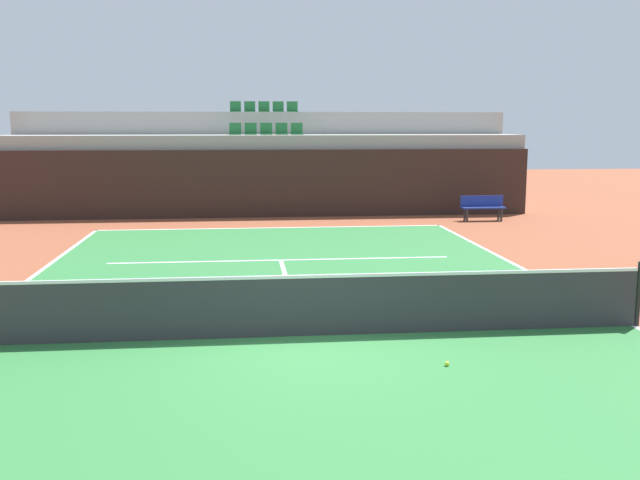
{
  "coord_description": "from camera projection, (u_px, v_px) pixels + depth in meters",
  "views": [
    {
      "loc": [
        -0.88,
        -10.92,
        3.29
      ],
      "look_at": [
        0.49,
        2.0,
        1.2
      ],
      "focal_mm": 40.78,
      "sensor_mm": 36.0,
      "label": 1
    }
  ],
  "objects": [
    {
      "name": "stands_tier_upper",
      "position": [
        265.0,
        159.0,
        29.27
      ],
      "size": [
        18.86,
        2.4,
        3.73
      ],
      "primitive_type": "cube",
      "color": "#9E9E99",
      "rests_on": "ground_plane"
    },
    {
      "name": "service_line_far",
      "position": [
        281.0,
        260.0,
        17.62
      ],
      "size": [
        8.26,
        0.1,
        0.0
      ],
      "primitive_type": "cube",
      "color": "white",
      "rests_on": "court_surface"
    },
    {
      "name": "ground_plane",
      "position": [
        302.0,
        336.0,
        11.33
      ],
      "size": [
        80.0,
        80.0,
        0.0
      ],
      "primitive_type": "plane",
      "color": "brown"
    },
    {
      "name": "player_bench",
      "position": [
        483.0,
        206.0,
        24.82
      ],
      "size": [
        1.5,
        0.4,
        0.85
      ],
      "color": "navy",
      "rests_on": "ground_plane"
    },
    {
      "name": "seating_row_lower",
      "position": [
        266.0,
        131.0,
        26.83
      ],
      "size": [
        2.72,
        0.44,
        0.44
      ],
      "color": "#1E6633",
      "rests_on": "stands_tier_lower"
    },
    {
      "name": "tennis_ball_2",
      "position": [
        447.0,
        364.0,
        9.92
      ],
      "size": [
        0.07,
        0.07,
        0.07
      ],
      "primitive_type": "sphere",
      "color": "#CCE033",
      "rests_on": "court_surface"
    },
    {
      "name": "back_wall",
      "position": [
        268.0,
        183.0,
        25.7
      ],
      "size": [
        18.86,
        0.3,
        2.38
      ],
      "primitive_type": "cube",
      "color": "black",
      "rests_on": "ground_plane"
    },
    {
      "name": "stands_tier_lower",
      "position": [
        267.0,
        174.0,
        26.98
      ],
      "size": [
        18.86,
        2.4,
        2.88
      ],
      "primitive_type": "cube",
      "color": "#9E9E99",
      "rests_on": "ground_plane"
    },
    {
      "name": "court_surface",
      "position": [
        302.0,
        336.0,
        11.33
      ],
      "size": [
        11.0,
        24.0,
        0.01
      ],
      "primitive_type": "cube",
      "color": "#2D7238",
      "rests_on": "ground_plane"
    },
    {
      "name": "tennis_net",
      "position": [
        302.0,
        305.0,
        11.25
      ],
      "size": [
        11.08,
        0.08,
        1.07
      ],
      "color": "black",
      "rests_on": "court_surface"
    },
    {
      "name": "sideline_right",
      "position": [
        633.0,
        326.0,
        11.9
      ],
      "size": [
        0.1,
        24.0,
        0.0
      ],
      "primitive_type": "cube",
      "color": "white",
      "rests_on": "court_surface"
    },
    {
      "name": "baseline_far",
      "position": [
        272.0,
        228.0,
        23.06
      ],
      "size": [
        11.0,
        0.1,
        0.0
      ],
      "primitive_type": "cube",
      "color": "white",
      "rests_on": "court_surface"
    },
    {
      "name": "centre_service_line",
      "position": [
        289.0,
        290.0,
        14.47
      ],
      "size": [
        0.1,
        6.4,
        0.0
      ],
      "primitive_type": "cube",
      "color": "white",
      "rests_on": "court_surface"
    },
    {
      "name": "seating_row_upper",
      "position": [
        264.0,
        109.0,
        29.05
      ],
      "size": [
        2.72,
        0.44,
        0.44
      ],
      "color": "#1E6633",
      "rests_on": "stands_tier_upper"
    }
  ]
}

